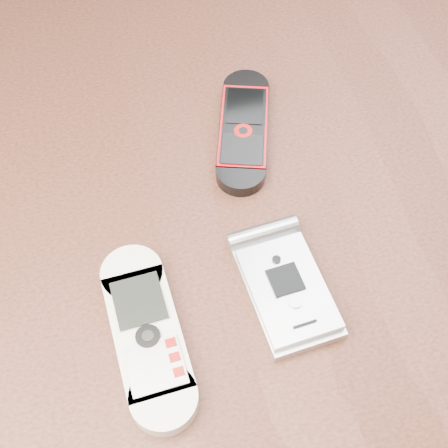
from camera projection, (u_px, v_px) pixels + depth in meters
ground at (221, 445)px, 1.16m from camera, size 4.00×4.00×0.00m
table at (219, 288)px, 0.62m from camera, size 1.20×0.80×0.75m
nokia_white at (147, 334)px, 0.47m from camera, size 0.06×0.16×0.02m
nokia_black_red at (243, 129)px, 0.58m from camera, size 0.09×0.15×0.01m
motorola_razr at (286, 287)px, 0.49m from camera, size 0.07×0.12×0.02m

